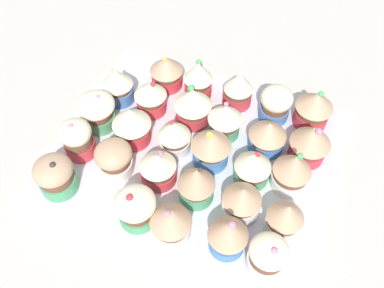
{
  "coord_description": "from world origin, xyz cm",
  "views": [
    {
      "loc": [
        -15.22,
        37.08,
        59.18
      ],
      "look_at": [
        0.0,
        0.0,
        4.2
      ],
      "focal_mm": 38.04,
      "sensor_mm": 36.0,
      "label": 1
    }
  ],
  "objects_px": {
    "cupcake_3": "(198,79)",
    "cupcake_8": "(193,105)",
    "cupcake_6": "(268,135)",
    "cupcake_10": "(118,85)",
    "cupcake_22": "(77,138)",
    "cupcake_12": "(253,166)",
    "baking_tray": "(192,156)",
    "cupcake_1": "(276,103)",
    "cupcake_17": "(285,218)",
    "cupcake_2": "(238,89)",
    "cupcake_18": "(242,200)",
    "cupcake_9": "(151,97)",
    "cupcake_7": "(225,119)",
    "cupcake_24": "(228,234)",
    "cupcake_16": "(98,109)",
    "cupcake_19": "(196,183)",
    "cupcake_4": "(167,71)",
    "cupcake_13": "(210,147)",
    "cupcake_21": "(114,158)",
    "cupcake_14": "(173,138)",
    "cupcake_25": "(171,222)",
    "cupcake_0": "(314,108)",
    "cupcake_15": "(132,124)",
    "cupcake_23": "(268,255)",
    "cupcake_20": "(158,167)",
    "cupcake_26": "(136,207)",
    "cupcake_27": "(55,175)",
    "cupcake_5": "(311,142)"
  },
  "relations": [
    {
      "from": "cupcake_0",
      "to": "cupcake_3",
      "type": "height_order",
      "value": "cupcake_3"
    },
    {
      "from": "cupcake_6",
      "to": "cupcake_26",
      "type": "xyz_separation_m",
      "value": [
        0.14,
        0.21,
        0.0
      ]
    },
    {
      "from": "cupcake_0",
      "to": "cupcake_18",
      "type": "height_order",
      "value": "cupcake_0"
    },
    {
      "from": "cupcake_9",
      "to": "cupcake_12",
      "type": "bearing_deg",
      "value": 161.12
    },
    {
      "from": "cupcake_3",
      "to": "cupcake_8",
      "type": "xyz_separation_m",
      "value": [
        -0.01,
        0.06,
        0.0
      ]
    },
    {
      "from": "baking_tray",
      "to": "cupcake_14",
      "type": "height_order",
      "value": "cupcake_14"
    },
    {
      "from": "cupcake_18",
      "to": "cupcake_21",
      "type": "xyz_separation_m",
      "value": [
        0.22,
        0.01,
        -0.0
      ]
    },
    {
      "from": "cupcake_1",
      "to": "cupcake_12",
      "type": "distance_m",
      "value": 0.14
    },
    {
      "from": "cupcake_10",
      "to": "cupcake_14",
      "type": "xyz_separation_m",
      "value": [
        -0.14,
        0.07,
        -0.0
      ]
    },
    {
      "from": "cupcake_3",
      "to": "cupcake_15",
      "type": "xyz_separation_m",
      "value": [
        0.06,
        0.14,
        0.0
      ]
    },
    {
      "from": "cupcake_6",
      "to": "cupcake_25",
      "type": "distance_m",
      "value": 0.23
    },
    {
      "from": "cupcake_26",
      "to": "cupcake_27",
      "type": "bearing_deg",
      "value": -0.7
    },
    {
      "from": "cupcake_16",
      "to": "cupcake_9",
      "type": "bearing_deg",
      "value": -139.35
    },
    {
      "from": "cupcake_3",
      "to": "cupcake_1",
      "type": "bearing_deg",
      "value": -179.63
    },
    {
      "from": "cupcake_22",
      "to": "cupcake_12",
      "type": "bearing_deg",
      "value": -168.29
    },
    {
      "from": "cupcake_9",
      "to": "cupcake_13",
      "type": "bearing_deg",
      "value": 154.14
    },
    {
      "from": "cupcake_7",
      "to": "cupcake_4",
      "type": "bearing_deg",
      "value": -26.62
    },
    {
      "from": "cupcake_0",
      "to": "cupcake_17",
      "type": "relative_size",
      "value": 1.06
    },
    {
      "from": "cupcake_6",
      "to": "cupcake_10",
      "type": "relative_size",
      "value": 0.86
    },
    {
      "from": "cupcake_2",
      "to": "cupcake_1",
      "type": "bearing_deg",
      "value": 174.49
    },
    {
      "from": "cupcake_5",
      "to": "cupcake_26",
      "type": "xyz_separation_m",
      "value": [
        0.21,
        0.21,
        -0.01
      ]
    },
    {
      "from": "cupcake_6",
      "to": "cupcake_17",
      "type": "xyz_separation_m",
      "value": [
        -0.07,
        0.14,
        0.0
      ]
    },
    {
      "from": "cupcake_21",
      "to": "baking_tray",
      "type": "bearing_deg",
      "value": -143.87
    },
    {
      "from": "cupcake_7",
      "to": "cupcake_14",
      "type": "height_order",
      "value": "same"
    },
    {
      "from": "cupcake_8",
      "to": "cupcake_25",
      "type": "distance_m",
      "value": 0.23
    },
    {
      "from": "cupcake_21",
      "to": "cupcake_17",
      "type": "bearing_deg",
      "value": 179.73
    },
    {
      "from": "cupcake_9",
      "to": "cupcake_22",
      "type": "distance_m",
      "value": 0.15
    },
    {
      "from": "baking_tray",
      "to": "cupcake_1",
      "type": "bearing_deg",
      "value": -127.9
    },
    {
      "from": "cupcake_12",
      "to": "cupcake_9",
      "type": "bearing_deg",
      "value": -18.88
    },
    {
      "from": "cupcake_3",
      "to": "cupcake_4",
      "type": "height_order",
      "value": "cupcake_3"
    },
    {
      "from": "cupcake_25",
      "to": "cupcake_26",
      "type": "height_order",
      "value": "cupcake_25"
    },
    {
      "from": "cupcake_8",
      "to": "cupcake_25",
      "type": "bearing_deg",
      "value": 104.15
    },
    {
      "from": "cupcake_2",
      "to": "cupcake_18",
      "type": "bearing_deg",
      "value": 109.95
    },
    {
      "from": "cupcake_7",
      "to": "cupcake_24",
      "type": "height_order",
      "value": "cupcake_24"
    },
    {
      "from": "cupcake_9",
      "to": "cupcake_10",
      "type": "xyz_separation_m",
      "value": [
        0.07,
        -0.0,
        0.0
      ]
    },
    {
      "from": "cupcake_2",
      "to": "cupcake_27",
      "type": "bearing_deg",
      "value": 54.0
    },
    {
      "from": "cupcake_4",
      "to": "cupcake_12",
      "type": "xyz_separation_m",
      "value": [
        -0.22,
        0.15,
        -0.0
      ]
    },
    {
      "from": "cupcake_8",
      "to": "cupcake_19",
      "type": "xyz_separation_m",
      "value": [
        -0.07,
        0.15,
        -0.0
      ]
    },
    {
      "from": "cupcake_15",
      "to": "cupcake_23",
      "type": "relative_size",
      "value": 1.11
    },
    {
      "from": "cupcake_17",
      "to": "cupcake_20",
      "type": "distance_m",
      "value": 0.21
    },
    {
      "from": "cupcake_10",
      "to": "cupcake_27",
      "type": "relative_size",
      "value": 1.06
    },
    {
      "from": "cupcake_6",
      "to": "cupcake_1",
      "type": "bearing_deg",
      "value": -85.19
    },
    {
      "from": "cupcake_4",
      "to": "cupcake_1",
      "type": "bearing_deg",
      "value": 179.82
    },
    {
      "from": "cupcake_4",
      "to": "cupcake_3",
      "type": "bearing_deg",
      "value": 178.57
    },
    {
      "from": "cupcake_2",
      "to": "cupcake_26",
      "type": "distance_m",
      "value": 0.29
    },
    {
      "from": "cupcake_4",
      "to": "cupcake_13",
      "type": "height_order",
      "value": "cupcake_13"
    },
    {
      "from": "cupcake_6",
      "to": "cupcake_8",
      "type": "xyz_separation_m",
      "value": [
        0.14,
        -0.01,
        0.01
      ]
    },
    {
      "from": "cupcake_7",
      "to": "cupcake_18",
      "type": "distance_m",
      "value": 0.16
    },
    {
      "from": "cupcake_10",
      "to": "cupcake_17",
      "type": "distance_m",
      "value": 0.38
    },
    {
      "from": "cupcake_9",
      "to": "cupcake_10",
      "type": "height_order",
      "value": "cupcake_10"
    }
  ]
}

